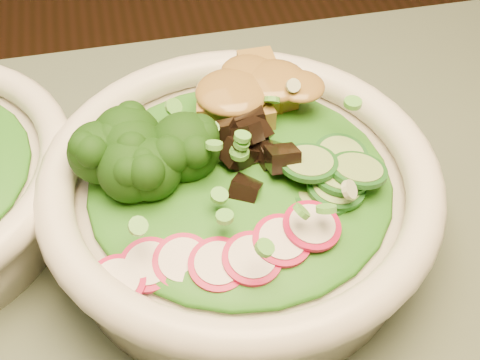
{
  "coord_description": "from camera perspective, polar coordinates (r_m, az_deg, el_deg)",
  "views": [
    {
      "loc": [
        -0.26,
        -0.21,
        1.17
      ],
      "look_at": [
        -0.18,
        0.12,
        0.81
      ],
      "focal_mm": 50.0,
      "sensor_mm": 36.0,
      "label": 1
    }
  ],
  "objects": [
    {
      "name": "scallion_garnish",
      "position": [
        0.47,
        0.0,
        2.35
      ],
      "size": [
        0.21,
        0.21,
        0.03
      ],
      "primitive_type": null,
      "color": "#52A73B",
      "rests_on": "salad_bowl"
    },
    {
      "name": "peanut_sauce",
      "position": [
        0.53,
        0.99,
        7.75
      ],
      "size": [
        0.08,
        0.06,
        0.02
      ],
      "primitive_type": "ellipsoid",
      "color": "brown",
      "rests_on": "tofu_cubes"
    },
    {
      "name": "salad_bowl",
      "position": [
        0.51,
        0.0,
        -1.64
      ],
      "size": [
        0.3,
        0.3,
        0.08
      ],
      "rotation": [
        0.0,
        0.0,
        -0.14
      ],
      "color": "silver",
      "rests_on": "dining_table"
    },
    {
      "name": "mushroom_heap",
      "position": [
        0.49,
        0.16,
        2.52
      ],
      "size": [
        0.09,
        0.09,
        0.04
      ],
      "primitive_type": null,
      "rotation": [
        0.0,
        0.0,
        -0.14
      ],
      "color": "black",
      "rests_on": "salad_bowl"
    },
    {
      "name": "radish_slices",
      "position": [
        0.44,
        -0.56,
        -6.43
      ],
      "size": [
        0.13,
        0.06,
        0.02
      ],
      "primitive_type": null,
      "rotation": [
        0.0,
        0.0,
        -0.14
      ],
      "color": "#A50C38",
      "rests_on": "salad_bowl"
    },
    {
      "name": "lettuce_bed",
      "position": [
        0.49,
        0.0,
        0.08
      ],
      "size": [
        0.23,
        0.23,
        0.03
      ],
      "primitive_type": "ellipsoid",
      "color": "#195D13",
      "rests_on": "salad_bowl"
    },
    {
      "name": "cucumber_slices",
      "position": [
        0.48,
        8.55,
        0.45
      ],
      "size": [
        0.09,
        0.09,
        0.04
      ],
      "primitive_type": null,
      "rotation": [
        0.0,
        0.0,
        -0.14
      ],
      "color": "#7EA45B",
      "rests_on": "salad_bowl"
    },
    {
      "name": "tofu_cubes",
      "position": [
        0.53,
        0.98,
        6.54
      ],
      "size": [
        0.11,
        0.08,
        0.04
      ],
      "primitive_type": null,
      "rotation": [
        0.0,
        0.0,
        -0.14
      ],
      "color": "olive",
      "rests_on": "salad_bowl"
    },
    {
      "name": "broccoli_florets",
      "position": [
        0.49,
        -8.16,
        1.96
      ],
      "size": [
        0.1,
        0.09,
        0.05
      ],
      "primitive_type": null,
      "rotation": [
        0.0,
        0.0,
        -0.14
      ],
      "color": "black",
      "rests_on": "salad_bowl"
    }
  ]
}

